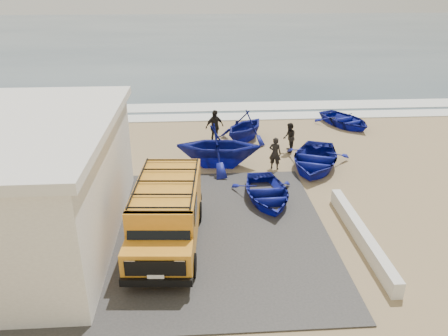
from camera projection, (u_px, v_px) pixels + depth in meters
name	position (u px, v px, depth m)	size (l,w,h in m)	color
ground	(213.00, 205.00, 17.66)	(160.00, 160.00, 0.00)	#9F865C
slab	(160.00, 233.00, 15.70)	(12.00, 10.00, 0.05)	#3B3836
ocean	(198.00, 36.00, 68.83)	(180.00, 88.00, 0.01)	#385166
surf_line	(205.00, 117.00, 28.61)	(180.00, 1.60, 0.06)	white
surf_wash	(204.00, 107.00, 30.90)	(180.00, 2.20, 0.04)	white
parapet	(361.00, 235.00, 15.11)	(0.35, 6.00, 0.55)	silver
van	(167.00, 212.00, 14.69)	(2.44, 5.42, 2.27)	orange
boat_near_left	(267.00, 193.00, 17.86)	(2.61, 3.66, 0.76)	#121C93
boat_near_right	(315.00, 159.00, 20.95)	(3.16, 4.42, 0.92)	#121C93
boat_mid_left	(218.00, 146.00, 20.92)	(3.46, 4.01, 2.12)	#121C93
boat_far_left	(245.00, 126.00, 24.31)	(2.82, 3.26, 1.72)	#121C93
boat_far_right	(345.00, 120.00, 26.90)	(2.69, 3.77, 0.78)	#121C93
fisherman_front	(275.00, 153.00, 20.70)	(0.58, 0.38, 1.59)	black
fisherman_middle	(289.00, 138.00, 22.75)	(0.76, 0.59, 1.57)	black
fisherman_back	(215.00, 127.00, 23.89)	(1.11, 0.46, 1.90)	black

